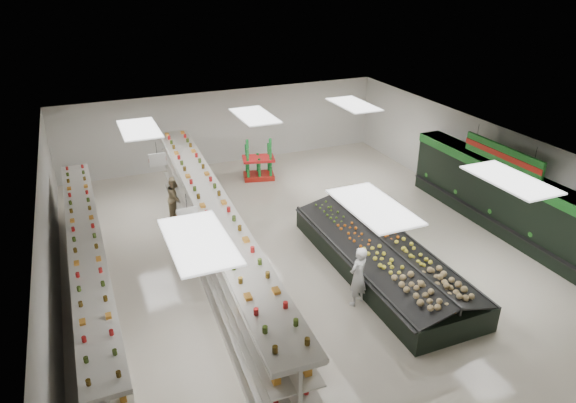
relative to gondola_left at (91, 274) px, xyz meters
name	(u,v)px	position (x,y,z in m)	size (l,w,h in m)	color
floor	(300,245)	(6.14, 0.63, -0.87)	(16.00, 16.00, 0.00)	beige
ceiling	(301,150)	(6.14, 0.63, 2.33)	(14.00, 16.00, 0.02)	white
wall_back	(225,127)	(6.14, 8.63, 0.73)	(14.00, 0.02, 3.20)	silver
wall_front	(489,381)	(6.14, -7.37, 0.73)	(14.00, 0.02, 3.20)	silver
wall_left	(49,245)	(-0.86, 0.63, 0.73)	(0.02, 16.00, 3.20)	silver
wall_right	(482,167)	(13.14, 0.63, 0.73)	(0.02, 16.00, 3.20)	silver
produce_wall_case	(502,195)	(12.67, -0.87, 0.37)	(0.93, 8.00, 2.20)	black
aisle_sign_near	(188,215)	(2.34, -1.37, 1.88)	(0.52, 0.06, 0.75)	white
aisle_sign_far	(158,160)	(2.34, 2.63, 1.88)	(0.52, 0.06, 0.75)	white
hortifruti_banner	(503,155)	(12.38, -0.87, 1.78)	(0.12, 3.20, 0.95)	#1B6720
gondola_left	(91,274)	(0.00, 0.00, 0.00)	(0.87, 10.98, 1.90)	silver
gondola_center	(214,241)	(3.28, 0.15, 0.18)	(1.60, 13.26, 2.29)	silver
produce_island	(381,256)	(7.71, -1.58, -0.41)	(2.54, 6.87, 1.02)	black
soda_endcap	(258,160)	(6.82, 6.29, -0.09)	(1.44, 1.14, 1.62)	#AE1D13
shopper_main	(358,276)	(6.29, -2.69, -0.04)	(0.61, 0.40, 1.67)	white
shopper_background	(176,198)	(2.99, 4.07, -0.11)	(0.74, 0.46, 1.53)	tan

